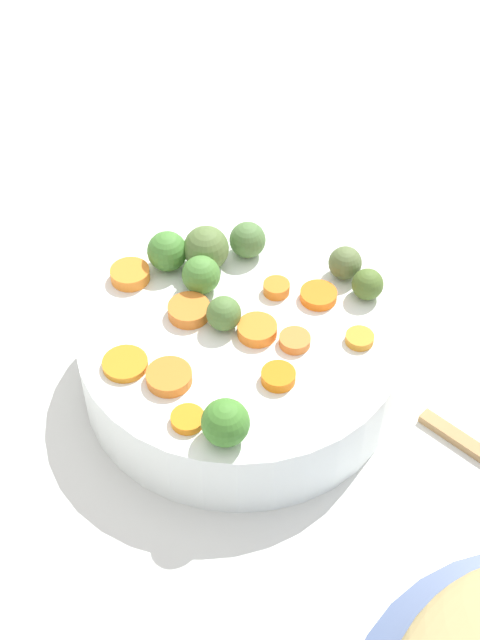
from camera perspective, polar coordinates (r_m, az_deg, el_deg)
name	(u,v)px	position (r m, az deg, el deg)	size (l,w,h in m)	color
tabletop	(212,396)	(0.83, -1.83, -4.99)	(2.40, 2.40, 0.02)	silver
serving_bowl_carrots	(240,354)	(0.80, 0.00, -2.24)	(0.29, 0.29, 0.07)	white
carrot_slice_0	(276,288)	(0.81, 2.40, 2.10)	(0.02, 0.02, 0.01)	orange
carrot_slice_1	(188,419)	(0.71, -3.44, -6.49)	(0.03, 0.03, 0.01)	orange
carrot_slice_2	(169,377)	(0.73, -4.66, -3.73)	(0.04, 0.04, 0.01)	orange
carrot_slice_3	(295,341)	(0.76, 3.60, -1.35)	(0.03, 0.03, 0.01)	orange
carrot_slice_4	(130,274)	(0.82, -7.20, 2.98)	(0.04, 0.04, 0.01)	orange
carrot_slice_5	(125,364)	(0.75, -7.52, -2.86)	(0.04, 0.04, 0.01)	orange
carrot_slice_6	(360,338)	(0.77, 7.83, -1.20)	(0.03, 0.03, 0.01)	orange
carrot_slice_7	(318,295)	(0.80, 5.16, 1.61)	(0.03, 0.03, 0.01)	orange
carrot_slice_8	(278,377)	(0.73, 2.52, -3.71)	(0.03, 0.03, 0.01)	orange
carrot_slice_9	(189,310)	(0.78, -3.36, 0.63)	(0.04, 0.04, 0.01)	orange
carrot_slice_10	(257,330)	(0.77, 1.13, -0.64)	(0.04, 0.04, 0.01)	orange
brussels_sprout_0	(225,423)	(0.68, -0.96, -6.73)	(0.04, 0.04, 0.04)	#42832E
brussels_sprout_1	(368,284)	(0.80, 8.34, 2.33)	(0.03, 0.03, 0.03)	#4E6D2D
brussels_sprout_2	(206,248)	(0.82, -2.23, 4.70)	(0.04, 0.04, 0.04)	#59763B
brussels_sprout_3	(345,263)	(0.82, 6.89, 3.72)	(0.03, 0.03, 0.03)	#5A6F3E
brussels_sprout_4	(248,240)	(0.84, 0.50, 5.26)	(0.03, 0.03, 0.03)	#50783E
brussels_sprout_5	(224,313)	(0.77, -1.07, 0.43)	(0.03, 0.03, 0.03)	#507739
brussels_sprout_6	(167,251)	(0.82, -4.78, 4.50)	(0.04, 0.04, 0.04)	#478534
brussels_sprout_7	(201,275)	(0.80, -2.57, 2.97)	(0.04, 0.04, 0.04)	#4B8737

